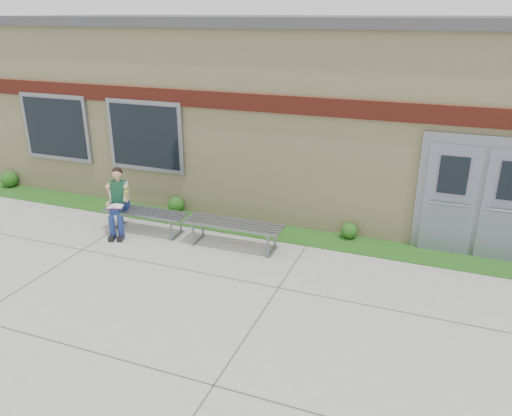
% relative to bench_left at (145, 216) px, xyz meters
% --- Properties ---
extents(ground, '(80.00, 80.00, 0.00)m').
position_rel_bench_left_xyz_m(ground, '(2.32, -1.69, -0.36)').
color(ground, '#9E9E99').
rests_on(ground, ground).
extents(grass_strip, '(16.00, 0.80, 0.02)m').
position_rel_bench_left_xyz_m(grass_strip, '(2.32, 0.91, -0.35)').
color(grass_strip, '#204B14').
rests_on(grass_strip, ground).
extents(school_building, '(16.20, 6.22, 4.20)m').
position_rel_bench_left_xyz_m(school_building, '(2.32, 4.30, 1.74)').
color(school_building, beige).
rests_on(school_building, ground).
extents(bench_left, '(1.79, 0.52, 0.46)m').
position_rel_bench_left_xyz_m(bench_left, '(0.00, 0.00, 0.00)').
color(bench_left, slate).
rests_on(bench_left, ground).
extents(bench_right, '(1.94, 0.57, 0.50)m').
position_rel_bench_left_xyz_m(bench_right, '(2.00, 0.00, 0.03)').
color(bench_right, slate).
rests_on(bench_right, ground).
extents(girl, '(0.60, 0.85, 1.36)m').
position_rel_bench_left_xyz_m(girl, '(-0.49, -0.19, 0.35)').
color(girl, navy).
rests_on(girl, ground).
extents(shrub_west, '(0.43, 0.43, 0.43)m').
position_rel_bench_left_xyz_m(shrub_west, '(-4.89, 1.16, -0.12)').
color(shrub_west, '#204B14').
rests_on(shrub_west, grass_strip).
extents(shrub_mid, '(0.36, 0.36, 0.36)m').
position_rel_bench_left_xyz_m(shrub_mid, '(0.06, 1.16, -0.16)').
color(shrub_mid, '#204B14').
rests_on(shrub_mid, grass_strip).
extents(shrub_east, '(0.33, 0.33, 0.33)m').
position_rel_bench_left_xyz_m(shrub_east, '(4.03, 1.16, -0.17)').
color(shrub_east, '#204B14').
rests_on(shrub_east, grass_strip).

